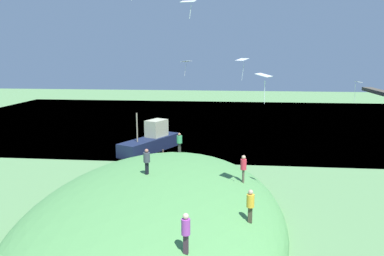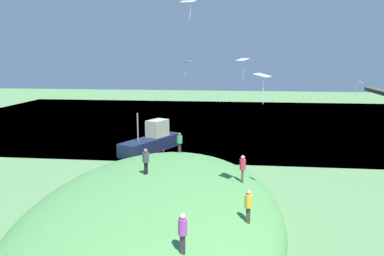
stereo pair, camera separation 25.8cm
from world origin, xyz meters
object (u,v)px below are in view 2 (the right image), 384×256
Objects in this scene: kite_7 at (263,76)px; kite_8 at (188,2)px; mooring_post at (164,156)px; person_walking_path at (183,228)px; kite_6 at (187,62)px; boat_on_lake at (152,141)px; person_with_child at (180,140)px; kite_1 at (358,84)px; person_on_hilltop at (243,165)px; kite_0 at (243,60)px; person_watching_kites at (248,202)px; person_near_shore at (146,158)px.

kite_8 is at bearing -147.11° from kite_7.
mooring_post is (-14.45, -8.40, -8.50)m from kite_7.
kite_6 is at bearing 109.43° from person_walking_path.
boat_on_lake is 4.71× the size of person_walking_path.
kite_6 is 1.16× the size of kite_8.
boat_on_lake reaches higher than person_with_child.
kite_1 is at bearing 70.06° from person_walking_path.
boat_on_lake is 9.32m from kite_6.
kite_6 is at bearing -57.23° from boat_on_lake.
person_on_hilltop is 14.14m from mooring_post.
person_walking_path is 24.34m from kite_0.
mooring_post is at bearing 115.38° from person_walking_path.
person_watching_kites is 14.55m from person_with_child.
person_with_child is at bearing 28.99° from mooring_post.
kite_7 is (-2.96, 0.68, 6.15)m from person_watching_kites.
kite_1 reaches higher than person_on_hilltop.
mooring_post is (4.79, -1.69, -8.94)m from kite_6.
person_walking_path is at bearing 48.22° from person_near_shore.
person_watching_kites is 5.71m from person_on_hilltop.
kite_7 is at bearing -125.28° from boat_on_lake.
person_watching_kites is at bearing 66.85° from person_walking_path.
person_walking_path reaches higher than person_watching_kites.
kite_0 reaches higher than kite_7.
person_with_child is at bearing -127.10° from boat_on_lake.
kite_0 is at bearing -176.68° from kite_7.
kite_1 is at bearing 83.03° from mooring_post.
kite_7 is (19.23, 6.71, -0.43)m from kite_6.
kite_7 is (18.75, 10.49, 8.07)m from boat_on_lake.
person_on_hilltop is 1.50× the size of mooring_post.
kite_7 is at bearing -35.11° from kite_1.
kite_1 reaches higher than person_watching_kites.
kite_0 reaches higher than kite_6.
kite_0 is at bearing -92.37° from person_watching_kites.
person_watching_kites is at bearing -31.45° from kite_1.
kite_1 is at bearing -54.40° from person_on_hilltop.
kite_8 is at bearing -170.73° from person_near_shore.
person_walking_path is 27.06m from kite_6.
kite_7 reaches higher than boat_on_lake.
person_watching_kites is at bearing 15.21° from kite_6.
kite_0 is at bearing -9.29° from person_on_hilltop.
person_near_shore reaches higher than person_with_child.
person_on_hilltop is at bearing 87.47° from person_walking_path.
person_near_shore is 0.91× the size of kite_1.
boat_on_lake is at bearing -108.42° from kite_1.
person_near_shore reaches higher than person_on_hilltop.
person_walking_path is (3.92, -2.80, 0.27)m from person_watching_kites.
kite_6 is 10.28m from mooring_post.
person_near_shore is 0.99× the size of kite_7.
kite_6 is at bearing 160.55° from mooring_post.
person_with_child is at bearing 24.88° from person_on_hilltop.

